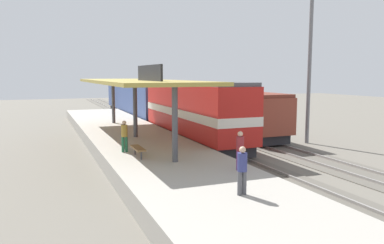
# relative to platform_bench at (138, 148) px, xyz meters

# --- Properties ---
(ground_plane) EXTENTS (120.00, 120.00, 0.00)m
(ground_plane) POSITION_rel_platform_bench_xyz_m (8.00, 6.32, -1.34)
(ground_plane) COLOR #666056
(track_near) EXTENTS (3.20, 110.00, 0.16)m
(track_near) POSITION_rel_platform_bench_xyz_m (6.00, 6.32, -1.31)
(track_near) COLOR #565249
(track_near) RESTS_ON ground
(track_far) EXTENTS (3.20, 110.00, 0.16)m
(track_far) POSITION_rel_platform_bench_xyz_m (10.60, 6.32, -1.31)
(track_far) COLOR #565249
(track_far) RESTS_ON ground
(platform) EXTENTS (6.00, 44.00, 0.90)m
(platform) POSITION_rel_platform_bench_xyz_m (1.40, 6.32, -0.89)
(platform) COLOR #9E998E
(platform) RESTS_ON ground
(station_canopy) EXTENTS (5.20, 18.00, 4.70)m
(station_canopy) POSITION_rel_platform_bench_xyz_m (1.40, 6.23, 3.19)
(station_canopy) COLOR #47474C
(station_canopy) RESTS_ON platform
(platform_bench) EXTENTS (0.44, 1.70, 0.50)m
(platform_bench) POSITION_rel_platform_bench_xyz_m (0.00, 0.00, 0.00)
(platform_bench) COLOR #333338
(platform_bench) RESTS_ON platform
(locomotive) EXTENTS (2.93, 14.43, 4.44)m
(locomotive) POSITION_rel_platform_bench_xyz_m (6.00, 7.35, 1.07)
(locomotive) COLOR #28282D
(locomotive) RESTS_ON track_near
(passenger_carriage_single) EXTENTS (2.90, 20.00, 4.24)m
(passenger_carriage_single) POSITION_rel_platform_bench_xyz_m (6.00, 25.35, 0.97)
(passenger_carriage_single) COLOR #28282D
(passenger_carriage_single) RESTS_ON track_near
(freight_car) EXTENTS (2.80, 12.00, 3.54)m
(freight_car) POSITION_rel_platform_bench_xyz_m (10.60, 9.04, 0.63)
(freight_car) COLOR #28282D
(freight_car) RESTS_ON track_far
(light_mast) EXTENTS (1.10, 1.10, 11.70)m
(light_mast) POSITION_rel_platform_bench_xyz_m (13.80, 4.12, 7.05)
(light_mast) COLOR slate
(light_mast) RESTS_ON ground
(person_waiting) EXTENTS (0.34, 0.34, 1.71)m
(person_waiting) POSITION_rel_platform_bench_xyz_m (1.87, -7.34, 0.51)
(person_waiting) COLOR #4C4C51
(person_waiting) RESTS_ON platform
(person_walking) EXTENTS (0.34, 0.34, 1.71)m
(person_walking) POSITION_rel_platform_bench_xyz_m (-0.36, 1.52, 0.51)
(person_walking) COLOR #23603D
(person_walking) RESTS_ON platform
(person_boarding) EXTENTS (0.34, 0.34, 1.71)m
(person_boarding) POSITION_rel_platform_bench_xyz_m (3.52, -4.21, 0.51)
(person_boarding) COLOR #663375
(person_boarding) RESTS_ON platform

